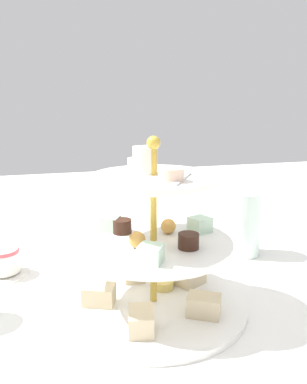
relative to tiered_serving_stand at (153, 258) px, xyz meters
name	(u,v)px	position (x,y,z in m)	size (l,w,h in m)	color
ground_plane	(154,306)	(0.00, 0.00, -0.08)	(2.40, 2.40, 0.00)	white
tiered_serving_stand	(153,258)	(0.00, 0.00, 0.00)	(0.29, 0.29, 0.27)	white
water_glass_tall_right	(244,224)	(0.16, -0.24, -0.01)	(0.07, 0.07, 0.13)	silver
teacup_with_saucer	(4,262)	(0.18, 0.24, -0.06)	(0.09, 0.09, 0.05)	white
butter_knife_right	(101,237)	(0.33, 0.04, -0.08)	(0.17, 0.01, 0.00)	silver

